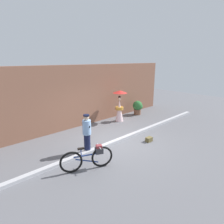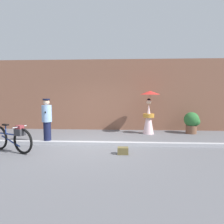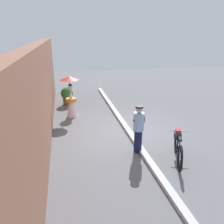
{
  "view_description": "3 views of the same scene",
  "coord_description": "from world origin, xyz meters",
  "views": [
    {
      "loc": [
        -5.63,
        -5.71,
        3.7
      ],
      "look_at": [
        0.21,
        0.57,
        1.28
      ],
      "focal_mm": 30.17,
      "sensor_mm": 36.0,
      "label": 1
    },
    {
      "loc": [
        1.12,
        -6.79,
        1.8
      ],
      "look_at": [
        0.7,
        0.69,
        1.09
      ],
      "focal_mm": 32.23,
      "sensor_mm": 36.0,
      "label": 2
    },
    {
      "loc": [
        -7.8,
        2.36,
        3.78
      ],
      "look_at": [
        0.01,
        0.65,
        0.89
      ],
      "focal_mm": 35.75,
      "sensor_mm": 36.0,
      "label": 3
    }
  ],
  "objects": [
    {
      "name": "ground_plane",
      "position": [
        0.0,
        0.0,
        0.0
      ],
      "size": [
        30.0,
        30.0,
        0.0
      ],
      "primitive_type": "plane",
      "color": "slate"
    },
    {
      "name": "potted_plant_by_door",
      "position": [
        4.17,
        2.24,
        0.53
      ],
      "size": [
        0.67,
        0.66,
        0.96
      ],
      "color": "brown",
      "rests_on": "ground_plane"
    },
    {
      "name": "bicycle_near_officer",
      "position": [
        -2.28,
        -0.94,
        0.44
      ],
      "size": [
        1.73,
        0.78,
        0.85
      ],
      "color": "black",
      "rests_on": "ground_plane"
    },
    {
      "name": "sidewalk_curb",
      "position": [
        0.0,
        0.0,
        0.06
      ],
      "size": [
        14.0,
        0.2,
        0.12
      ],
      "primitive_type": "cube",
      "color": "#B2B2B7",
      "rests_on": "ground_plane"
    },
    {
      "name": "person_officer",
      "position": [
        -1.58,
        0.13,
        0.85
      ],
      "size": [
        0.34,
        0.38,
        1.6
      ],
      "color": "#141938",
      "rests_on": "ground_plane"
    },
    {
      "name": "building_wall",
      "position": [
        0.0,
        3.16,
        1.7
      ],
      "size": [
        14.0,
        0.4,
        3.41
      ],
      "primitive_type": "cube",
      "color": "brown",
      "rests_on": "ground_plane"
    },
    {
      "name": "backpack_on_pavement",
      "position": [
        1.12,
        -0.98,
        0.11
      ],
      "size": [
        0.32,
        0.21,
        0.21
      ],
      "color": "brown",
      "rests_on": "ground_plane"
    },
    {
      "name": "person_with_parasol",
      "position": [
        2.25,
        2.11,
        0.99
      ],
      "size": [
        0.87,
        0.87,
        1.9
      ],
      "color": "silver",
      "rests_on": "ground_plane"
    }
  ]
}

